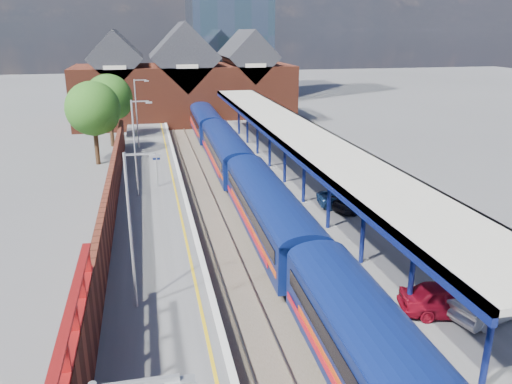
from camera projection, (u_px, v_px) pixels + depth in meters
ground at (212, 174)px, 45.99m from camera, size 240.00×240.00×0.00m
ballast_bed at (230, 210)px, 36.69m from camera, size 6.00×76.00×0.06m
rails at (230, 209)px, 36.66m from camera, size 4.51×76.00×0.14m
left_platform at (153, 210)px, 35.42m from camera, size 5.00×76.00×1.00m
right_platform at (308, 198)px, 37.77m from camera, size 6.00×76.00×1.00m
coping_left at (186, 200)px, 35.74m from camera, size 0.30×76.00×0.05m
coping_right at (271, 194)px, 37.03m from camera, size 0.30×76.00×0.05m
yellow_line at (178, 201)px, 35.62m from camera, size 0.14×76.00×0.01m
train at (244, 173)px, 38.42m from camera, size 3.03×65.94×3.45m
canopy at (295, 132)px, 38.01m from camera, size 4.50×52.00×4.48m
lamp_post_b at (133, 222)px, 20.85m from camera, size 1.48×0.18×7.00m
lamp_post_c at (136, 142)px, 35.71m from camera, size 1.48×0.18×7.00m
lamp_post_d at (138, 109)px, 50.57m from camera, size 1.48×0.18×7.00m
platform_sign at (157, 165)px, 38.56m from camera, size 0.55×0.08×2.50m
brick_wall at (107, 219)px, 28.29m from camera, size 0.35×50.00×3.86m
station_building at (184, 84)px, 70.30m from camera, size 30.00×12.12×13.78m
tree_near at (95, 110)px, 47.70m from camera, size 5.20×5.20×8.10m
tree_far at (110, 99)px, 55.33m from camera, size 5.20×5.20×8.10m
parked_car_red at (450, 299)px, 21.28m from camera, size 4.51×2.66×1.44m
parked_car_silver at (495, 301)px, 21.12m from camera, size 4.73×2.74×1.48m
parked_car_dark at (360, 201)px, 33.76m from camera, size 4.49×3.02×1.21m
parked_car_blue at (348, 198)px, 34.50m from camera, size 4.50×2.50×1.19m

